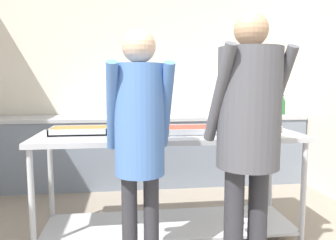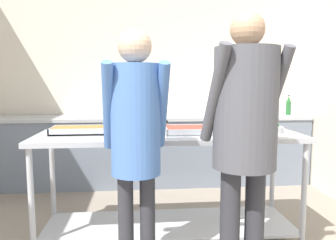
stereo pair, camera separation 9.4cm
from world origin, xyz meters
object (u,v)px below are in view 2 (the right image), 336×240
at_px(plate_stack, 244,132).
at_px(serving_tray_roast, 193,130).
at_px(guest_serving_left, 136,130).
at_px(guest_serving_right, 245,124).
at_px(water_bottle, 288,106).
at_px(broccoli_bowl, 272,129).
at_px(sauce_pan, 137,126).
at_px(serving_tray_vegetables, 80,130).

bearing_deg(plate_stack, serving_tray_roast, 170.67).
height_order(guest_serving_left, guest_serving_right, guest_serving_right).
bearing_deg(water_bottle, plate_stack, -125.00).
bearing_deg(guest_serving_right, broccoli_bowl, 55.77).
distance_m(plate_stack, guest_serving_right, 0.69).
distance_m(broccoli_bowl, guest_serving_right, 0.86).
height_order(plate_stack, guest_serving_left, guest_serving_left).
height_order(sauce_pan, guest_serving_left, guest_serving_left).
distance_m(serving_tray_vegetables, serving_tray_roast, 0.94).
xyz_separation_m(serving_tray_vegetables, plate_stack, (1.35, -0.15, -0.01)).
bearing_deg(guest_serving_left, water_bottle, 47.15).
bearing_deg(water_bottle, sauce_pan, -143.99).
xyz_separation_m(sauce_pan, serving_tray_roast, (0.47, -0.11, -0.03)).
bearing_deg(plate_stack, guest_serving_right, -108.31).
bearing_deg(water_bottle, guest_serving_left, -132.85).
xyz_separation_m(serving_tray_vegetables, guest_serving_right, (1.14, -0.80, 0.14)).
height_order(sauce_pan, guest_serving_right, guest_serving_right).
bearing_deg(water_bottle, serving_tray_roast, -134.62).
relative_size(guest_serving_left, water_bottle, 6.23).
bearing_deg(broccoli_bowl, water_bottle, 60.70).
bearing_deg(serving_tray_vegetables, guest_serving_right, -35.01).
bearing_deg(sauce_pan, guest_serving_right, -50.79).
height_order(sauce_pan, broccoli_bowl, sauce_pan).
height_order(guest_serving_left, water_bottle, guest_serving_left).
bearing_deg(guest_serving_right, plate_stack, 71.69).
bearing_deg(sauce_pan, water_bottle, 36.01).
distance_m(sauce_pan, guest_serving_left, 0.73).
xyz_separation_m(guest_serving_right, water_bottle, (1.38, 2.31, -0.06)).
distance_m(serving_tray_vegetables, broccoli_bowl, 1.62).
bearing_deg(serving_tray_vegetables, broccoli_bowl, -3.46).
relative_size(serving_tray_vegetables, water_bottle, 1.74).
xyz_separation_m(serving_tray_roast, guest_serving_left, (-0.47, -0.61, 0.10)).
xyz_separation_m(plate_stack, guest_serving_left, (-0.88, -0.55, 0.11)).
relative_size(serving_tray_roast, guest_serving_left, 0.29).
xyz_separation_m(broccoli_bowl, guest_serving_right, (-0.48, -0.70, 0.14)).
height_order(serving_tray_vegetables, broccoli_bowl, broccoli_bowl).
relative_size(plate_stack, guest_serving_right, 0.16).
bearing_deg(guest_serving_left, plate_stack, 31.65).
bearing_deg(serving_tray_vegetables, guest_serving_left, -56.39).
distance_m(sauce_pan, guest_serving_right, 1.06).
relative_size(sauce_pan, broccoli_bowl, 2.21).
relative_size(serving_tray_vegetables, sauce_pan, 1.16).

